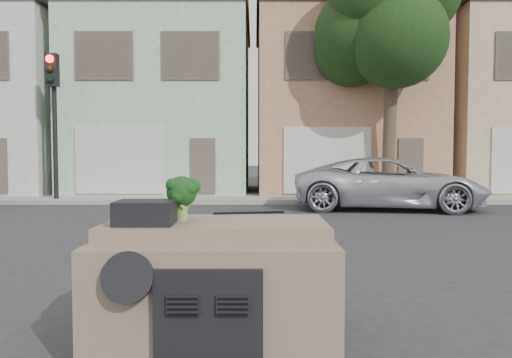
{
  "coord_description": "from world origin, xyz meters",
  "views": [
    {
      "loc": [
        0.34,
        -7.5,
        1.72
      ],
      "look_at": [
        0.36,
        0.5,
        1.3
      ],
      "focal_mm": 35.0,
      "sensor_mm": 36.0,
      "label": 1
    }
  ],
  "objects": [
    {
      "name": "ground_plane",
      "position": [
        0.0,
        0.0,
        0.0
      ],
      "size": [
        120.0,
        120.0,
        0.0
      ],
      "primitive_type": "plane",
      "color": "#303033",
      "rests_on": "ground"
    },
    {
      "name": "sidewalk",
      "position": [
        0.0,
        10.5,
        0.07
      ],
      "size": [
        40.0,
        3.0,
        0.15
      ],
      "primitive_type": "cube",
      "color": "gray",
      "rests_on": "ground"
    },
    {
      "name": "townhouse_mint",
      "position": [
        -3.5,
        14.5,
        3.77
      ],
      "size": [
        7.2,
        8.2,
        7.55
      ],
      "primitive_type": "cube",
      "color": "#9BC9A2",
      "rests_on": "ground"
    },
    {
      "name": "townhouse_tan",
      "position": [
        4.0,
        14.5,
        3.77
      ],
      "size": [
        7.2,
        8.2,
        7.55
      ],
      "primitive_type": "cube",
      "color": "tan",
      "rests_on": "ground"
    },
    {
      "name": "townhouse_beige",
      "position": [
        11.5,
        14.5,
        3.77
      ],
      "size": [
        7.2,
        8.2,
        7.55
      ],
      "primitive_type": "cube",
      "color": "#C8AB8A",
      "rests_on": "ground"
    },
    {
      "name": "silver_pickup",
      "position": [
        4.42,
        7.63,
        0.0
      ],
      "size": [
        6.03,
        3.41,
        1.59
      ],
      "primitive_type": "imported",
      "rotation": [
        0.0,
        0.0,
        1.43
      ],
      "color": "silver",
      "rests_on": "ground"
    },
    {
      "name": "traffic_signal",
      "position": [
        -6.5,
        9.5,
        2.55
      ],
      "size": [
        0.4,
        0.4,
        5.1
      ],
      "primitive_type": "cube",
      "color": "black",
      "rests_on": "ground"
    },
    {
      "name": "tree_near",
      "position": [
        5.0,
        9.8,
        4.25
      ],
      "size": [
        4.4,
        4.0,
        8.5
      ],
      "primitive_type": "cube",
      "color": "#193313",
      "rests_on": "ground"
    },
    {
      "name": "car_dashboard",
      "position": [
        0.0,
        -3.0,
        0.56
      ],
      "size": [
        2.0,
        1.8,
        1.12
      ],
      "primitive_type": "cube",
      "color": "#7C6854",
      "rests_on": "ground"
    },
    {
      "name": "instrument_hump",
      "position": [
        -0.58,
        -3.35,
        1.22
      ],
      "size": [
        0.48,
        0.38,
        0.2
      ],
      "primitive_type": "cube",
      "color": "black",
      "rests_on": "car_dashboard"
    },
    {
      "name": "wiper_arm",
      "position": [
        0.28,
        -2.62,
        1.13
      ],
      "size": [
        0.69,
        0.15,
        0.02
      ],
      "primitive_type": "cube",
      "rotation": [
        0.0,
        0.0,
        0.17
      ],
      "color": "black",
      "rests_on": "car_dashboard"
    },
    {
      "name": "broccoli",
      "position": [
        -0.31,
        -3.07,
        1.32
      ],
      "size": [
        0.4,
        0.4,
        0.4
      ],
      "primitive_type": "cube",
      "rotation": [
        0.0,
        0.0,
        4.48
      ],
      "color": "#103310",
      "rests_on": "car_dashboard"
    }
  ]
}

